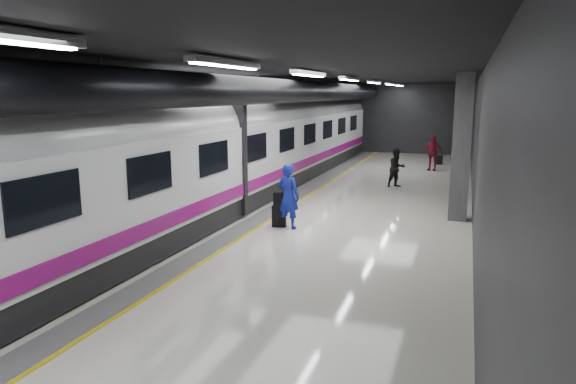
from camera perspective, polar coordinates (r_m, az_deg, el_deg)
The scene contains 9 objects.
ground at distance 15.67m, azimuth 1.21°, elevation -3.41°, with size 40.00×40.00×0.00m, color silver.
platform_hall at distance 16.19m, azimuth 1.34°, elevation 9.71°, with size 10.02×40.02×4.51m.
train at distance 16.58m, azimuth -9.53°, elevation 4.50°, with size 3.05×38.00×4.05m.
traveler_main at distance 14.84m, azimuth 0.05°, elevation -0.45°, with size 0.69×0.46×1.90m, color #1C1BCF.
suitcase_main at distance 15.12m, azimuth -1.00°, elevation -2.68°, with size 0.39×0.25×0.64m, color black.
shoulder_bag at distance 15.00m, azimuth -1.04°, elevation -0.77°, with size 0.29×0.16×0.39m, color black.
traveler_far_a at distance 21.91m, azimuth 11.99°, elevation 2.63°, with size 0.79×0.62×1.63m, color black.
traveler_far_b at distance 27.19m, azimuth 15.76°, elevation 4.21°, with size 1.06×0.44×1.81m, color maroon.
suitcase_far at distance 29.71m, azimuth 16.48°, elevation 3.45°, with size 0.35×0.23×0.52m, color black.
Camera 1 is at (4.69, -14.44, 3.87)m, focal length 32.00 mm.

